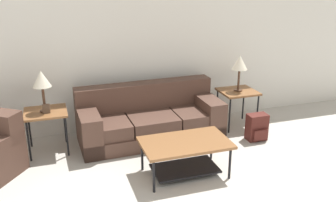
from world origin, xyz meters
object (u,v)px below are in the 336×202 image
(couch, at_px, (150,120))
(side_table_right, at_px, (238,94))
(side_table_left, at_px, (46,115))
(backpack, at_px, (257,127))
(table_lamp_right, at_px, (240,64))
(table_lamp_left, at_px, (42,80))
(coffee_table, at_px, (185,150))

(couch, height_order, side_table_right, couch)
(side_table_left, relative_size, backpack, 1.49)
(table_lamp_right, bearing_deg, table_lamp_left, 180.00)
(couch, distance_m, table_lamp_right, 1.67)
(coffee_table, bearing_deg, side_table_right, 41.52)
(coffee_table, xyz_separation_m, backpack, (1.40, 0.62, -0.14))
(table_lamp_left, xyz_separation_m, table_lamp_right, (2.98, 0.00, 0.00))
(table_lamp_left, height_order, backpack, table_lamp_left)
(couch, bearing_deg, backpack, -20.19)
(side_table_left, bearing_deg, coffee_table, -36.67)
(couch, distance_m, side_table_left, 1.51)
(side_table_left, bearing_deg, table_lamp_left, 180.00)
(couch, xyz_separation_m, backpack, (1.53, -0.56, -0.10))
(couch, xyz_separation_m, side_table_left, (-1.49, 0.02, 0.25))
(table_lamp_right, height_order, backpack, table_lamp_right)
(side_table_right, xyz_separation_m, table_lamp_right, (0.00, 0.00, 0.51))
(couch, height_order, coffee_table, couch)
(side_table_right, bearing_deg, couch, -179.11)
(couch, height_order, table_lamp_right, table_lamp_right)
(coffee_table, xyz_separation_m, side_table_left, (-1.62, 1.20, 0.21))
(coffee_table, bearing_deg, table_lamp_right, 41.52)
(table_lamp_right, bearing_deg, side_table_right, 0.00)
(side_table_right, height_order, backpack, side_table_right)
(coffee_table, relative_size, backpack, 2.68)
(side_table_left, xyz_separation_m, side_table_right, (2.98, 0.00, 0.00))
(table_lamp_right, distance_m, backpack, 1.04)
(table_lamp_right, bearing_deg, side_table_left, 180.00)
(couch, height_order, side_table_left, couch)
(couch, bearing_deg, table_lamp_right, 0.89)
(backpack, bearing_deg, side_table_left, 169.02)
(backpack, bearing_deg, couch, 159.81)
(side_table_left, relative_size, table_lamp_left, 1.06)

